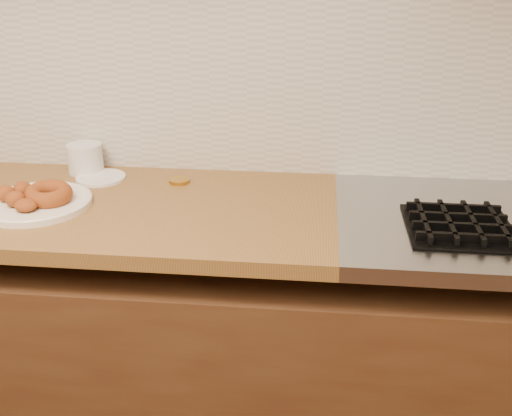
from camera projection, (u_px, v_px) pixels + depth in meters
The scene contains 9 objects.
wall_back at pixel (171, 20), 1.75m from camera, with size 4.00×0.02×2.70m, color #B8AB8E.
base_cabinet at pixel (165, 357), 1.84m from camera, with size 3.60×0.60×0.77m, color #4E321B.
backsplash at pixel (173, 73), 1.79m from camera, with size 3.60×0.02×0.60m, color beige.
donut_plate at pixel (36, 203), 1.62m from camera, with size 0.29×0.29×0.02m, color white.
ring_donut at pixel (49, 194), 1.60m from camera, with size 0.13×0.13×0.04m, color #A14D16.
fried_dough_chunks at pixel (17, 197), 1.59m from camera, with size 0.15×0.17×0.05m.
plastic_tub at pixel (85, 158), 1.86m from camera, with size 0.11×0.11×0.09m, color silver.
tub_lid at pixel (101, 178), 1.81m from camera, with size 0.15×0.15×0.01m, color silver.
brass_jar_lid at pixel (179, 181), 1.78m from camera, with size 0.06×0.06×0.01m, color #BA8D2E.
Camera 1 is at (0.44, 0.22, 1.53)m, focal length 42.00 mm.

